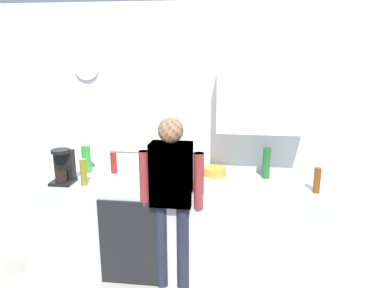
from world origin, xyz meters
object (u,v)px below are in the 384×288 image
at_px(bottle_olive_oil, 84,172).
at_px(mixing_bowl, 215,172).
at_px(bottle_clear_soda, 86,159).
at_px(cup_terracotta_mug, 180,183).
at_px(person_at_sink, 172,191).
at_px(bottle_green_wine, 266,163).
at_px(bottle_dark_sauce, 164,176).
at_px(coffee_maker, 63,168).
at_px(person_guest, 172,191).
at_px(bottle_red_vinegar, 114,163).
at_px(bottle_amber_beer, 317,180).

height_order(bottle_olive_oil, mixing_bowl, bottle_olive_oil).
bearing_deg(bottle_olive_oil, bottle_clear_soda, 109.11).
bearing_deg(cup_terracotta_mug, person_at_sink, -116.08).
xyz_separation_m(bottle_clear_soda, bottle_green_wine, (1.81, 0.06, 0.01)).
bearing_deg(bottle_clear_soda, bottle_green_wine, 1.81).
distance_m(bottle_dark_sauce, bottle_clear_soda, 0.90).
height_order(cup_terracotta_mug, mixing_bowl, cup_terracotta_mug).
bearing_deg(person_at_sink, coffee_maker, -177.09).
xyz_separation_m(bottle_green_wine, person_guest, (-0.84, -0.50, -0.13)).
xyz_separation_m(bottle_red_vinegar, bottle_dark_sauce, (0.58, -0.28, -0.02)).
bearing_deg(coffee_maker, mixing_bowl, 15.35).
bearing_deg(bottle_amber_beer, bottle_olive_oil, -177.64).
relative_size(bottle_green_wine, cup_terracotta_mug, 3.26).
xyz_separation_m(coffee_maker, bottle_green_wine, (1.90, 0.38, 0.00)).
bearing_deg(bottle_olive_oil, cup_terracotta_mug, 2.45).
distance_m(coffee_maker, bottle_green_wine, 1.93).
height_order(bottle_red_vinegar, mixing_bowl, bottle_red_vinegar).
bearing_deg(cup_terracotta_mug, bottle_red_vinegar, 155.80).
bearing_deg(bottle_red_vinegar, person_at_sink, -33.63).
height_order(mixing_bowl, person_at_sink, person_at_sink).
height_order(bottle_green_wine, person_guest, person_guest).
bearing_deg(bottle_dark_sauce, mixing_bowl, 36.54).
bearing_deg(mixing_bowl, cup_terracotta_mug, -126.47).
height_order(coffee_maker, bottle_amber_beer, coffee_maker).
distance_m(coffee_maker, person_guest, 1.07).
bearing_deg(person_guest, bottle_dark_sauce, -55.69).
bearing_deg(bottle_olive_oil, mixing_bowl, 19.80).
distance_m(bottle_amber_beer, bottle_green_wine, 0.53).
height_order(bottle_dark_sauce, person_at_sink, person_at_sink).
bearing_deg(mixing_bowl, person_guest, -124.22).
bearing_deg(person_at_sink, bottle_clear_soda, 164.92).
xyz_separation_m(bottle_clear_soda, cup_terracotta_mug, (1.02, -0.32, -0.09)).
bearing_deg(bottle_olive_oil, bottle_amber_beer, 2.36).
bearing_deg(bottle_green_wine, bottle_dark_sauce, -161.13).
relative_size(cup_terracotta_mug, person_guest, 0.06).
distance_m(mixing_bowl, person_at_sink, 0.61).
xyz_separation_m(bottle_dark_sauce, bottle_olive_oil, (-0.73, -0.09, 0.03)).
distance_m(bottle_clear_soda, cup_terracotta_mug, 1.08).
distance_m(bottle_amber_beer, mixing_bowl, 0.98).
relative_size(coffee_maker, bottle_green_wine, 1.10).
xyz_separation_m(bottle_clear_soda, person_guest, (0.96, -0.44, -0.12)).
xyz_separation_m(bottle_green_wine, cup_terracotta_mug, (-0.79, -0.38, -0.10)).
relative_size(bottle_amber_beer, bottle_dark_sauce, 1.28).
bearing_deg(bottle_red_vinegar, bottle_olive_oil, -113.18).
distance_m(bottle_red_vinegar, mixing_bowl, 1.03).
bearing_deg(person_at_sink, bottle_red_vinegar, 155.99).
bearing_deg(person_at_sink, bottle_green_wine, 40.21).
relative_size(bottle_amber_beer, bottle_clear_soda, 0.82).
height_order(bottle_clear_soda, bottle_olive_oil, bottle_clear_soda).
xyz_separation_m(bottle_olive_oil, person_guest, (0.84, -0.08, -0.11)).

